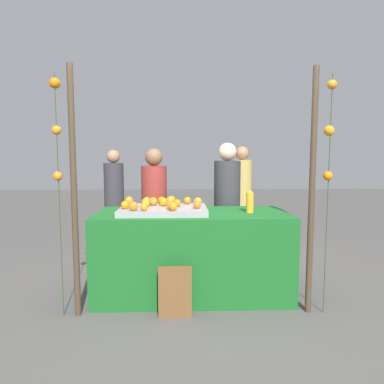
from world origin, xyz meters
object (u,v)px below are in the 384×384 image
object	(u,v)px
orange_0	(161,200)
orange_1	(144,207)
stall_counter	(192,253)
vendor_left	(154,216)
vendor_right	(227,213)
chalkboard_sign	(175,293)
juice_bottle	(250,202)

from	to	relation	value
orange_0	orange_1	world-z (taller)	orange_0
stall_counter	orange_1	world-z (taller)	orange_1
stall_counter	orange_0	distance (m)	0.68
vendor_left	vendor_right	size ratio (longest dim) A/B	0.96
orange_0	vendor_right	size ratio (longest dim) A/B	0.05
orange_0	chalkboard_sign	distance (m)	1.11
juice_bottle	vendor_left	bearing A→B (deg)	146.23
orange_1	chalkboard_sign	world-z (taller)	orange_1
stall_counter	juice_bottle	bearing A→B (deg)	-4.77
orange_0	orange_1	xyz separation A→B (m)	(-0.14, -0.50, -0.00)
orange_1	vendor_right	world-z (taller)	vendor_right
juice_bottle	vendor_right	distance (m)	0.80
juice_bottle	chalkboard_sign	world-z (taller)	juice_bottle
orange_0	vendor_right	xyz separation A→B (m)	(0.80, 0.47, -0.22)
orange_1	vendor_right	bearing A→B (deg)	45.80
stall_counter	vendor_left	bearing A→B (deg)	124.70
orange_0	juice_bottle	world-z (taller)	juice_bottle
orange_1	juice_bottle	bearing A→B (deg)	11.63
orange_1	chalkboard_sign	bearing A→B (deg)	-44.11
stall_counter	orange_0	xyz separation A→B (m)	(-0.34, 0.23, 0.55)
stall_counter	vendor_left	world-z (taller)	vendor_left
orange_0	vendor_left	world-z (taller)	vendor_left
orange_0	orange_1	size ratio (longest dim) A/B	1.06
juice_bottle	vendor_left	world-z (taller)	vendor_left
orange_1	juice_bottle	world-z (taller)	juice_bottle
stall_counter	juice_bottle	distance (m)	0.82
juice_bottle	vendor_left	xyz separation A→B (m)	(-1.06, 0.71, -0.27)
orange_0	chalkboard_sign	world-z (taller)	orange_0
juice_bottle	vendor_right	size ratio (longest dim) A/B	0.14
chalkboard_sign	vendor_right	xyz separation A→B (m)	(0.64, 1.27, 0.53)
chalkboard_sign	vendor_left	bearing A→B (deg)	102.65
orange_0	vendor_left	size ratio (longest dim) A/B	0.05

